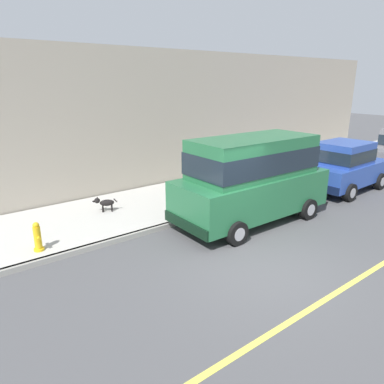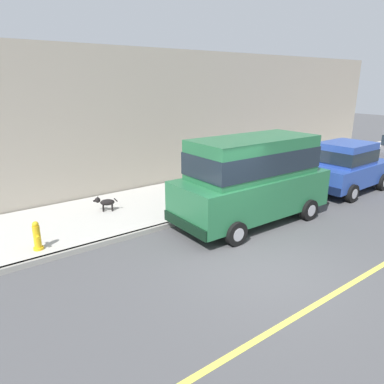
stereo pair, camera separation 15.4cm
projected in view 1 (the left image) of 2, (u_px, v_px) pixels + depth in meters
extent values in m
plane|color=#4C4C4F|center=(265.00, 266.00, 8.12)|extent=(80.00, 80.00, 0.00)
cube|color=gray|center=(182.00, 221.00, 10.51)|extent=(0.16, 64.00, 0.14)
cube|color=#B7B5AD|center=(150.00, 205.00, 11.88)|extent=(3.60, 64.00, 0.14)
cube|color=#E0D64C|center=(328.00, 298.00, 6.90)|extent=(0.12, 57.60, 0.01)
cube|color=#23663D|center=(252.00, 193.00, 10.49)|extent=(1.96, 4.82, 1.10)
cube|color=#23663D|center=(254.00, 156.00, 10.17)|extent=(1.72, 3.82, 1.10)
cube|color=#19232D|center=(253.00, 159.00, 10.19)|extent=(1.76, 3.86, 0.61)
cube|color=black|center=(300.00, 192.00, 11.96)|extent=(1.86, 0.22, 0.28)
cube|color=black|center=(187.00, 224.00, 9.27)|extent=(1.86, 0.22, 0.28)
cylinder|color=black|center=(261.00, 194.00, 12.24)|extent=(0.23, 0.64, 0.64)
cylinder|color=#9E9EA3|center=(261.00, 194.00, 12.24)|extent=(0.24, 0.35, 0.35)
cylinder|color=black|center=(308.00, 209.00, 10.79)|extent=(0.23, 0.64, 0.64)
cylinder|color=#9E9EA3|center=(308.00, 209.00, 10.79)|extent=(0.24, 0.35, 0.35)
cylinder|color=black|center=(192.00, 212.00, 10.53)|extent=(0.23, 0.64, 0.64)
cylinder|color=#9E9EA3|center=(192.00, 212.00, 10.53)|extent=(0.24, 0.35, 0.35)
cylinder|color=black|center=(237.00, 233.00, 9.08)|extent=(0.23, 0.64, 0.64)
cylinder|color=#9E9EA3|center=(237.00, 233.00, 9.08)|extent=(0.24, 0.35, 0.35)
cube|color=#EAEACC|center=(288.00, 172.00, 12.26)|extent=(0.28, 0.08, 0.14)
cube|color=#EAEACC|center=(318.00, 179.00, 11.36)|extent=(0.28, 0.08, 0.14)
cube|color=#28479E|center=(345.00, 172.00, 13.61)|extent=(1.83, 3.75, 0.76)
cube|color=#28479E|center=(344.00, 153.00, 13.23)|extent=(1.57, 1.94, 0.80)
cube|color=#19232D|center=(344.00, 154.00, 13.24)|extent=(1.60, 1.98, 0.44)
cube|color=#0E1837|center=(366.00, 171.00, 14.77)|extent=(1.69, 0.25, 0.28)
cube|color=#0E1837|center=(318.00, 187.00, 12.59)|extent=(1.69, 0.25, 0.28)
cylinder|color=black|center=(338.00, 173.00, 15.05)|extent=(0.24, 0.65, 0.64)
cylinder|color=#9E9EA3|center=(338.00, 173.00, 15.05)|extent=(0.25, 0.36, 0.35)
cylinder|color=black|center=(380.00, 181.00, 13.78)|extent=(0.24, 0.65, 0.64)
cylinder|color=#9E9EA3|center=(380.00, 181.00, 13.78)|extent=(0.25, 0.36, 0.35)
cylinder|color=black|center=(307.00, 182.00, 13.66)|extent=(0.24, 0.65, 0.64)
cylinder|color=#9E9EA3|center=(307.00, 182.00, 13.66)|extent=(0.25, 0.36, 0.35)
cylinder|color=black|center=(350.00, 192.00, 12.39)|extent=(0.24, 0.65, 0.64)
cylinder|color=#9E9EA3|center=(350.00, 192.00, 12.39)|extent=(0.25, 0.36, 0.35)
cube|color=#EAEACC|center=(355.00, 160.00, 15.08)|extent=(0.28, 0.09, 0.14)
cube|color=#EAEACC|center=(381.00, 165.00, 14.29)|extent=(0.28, 0.09, 0.14)
cube|color=#252527|center=(380.00, 166.00, 15.63)|extent=(1.77, 0.26, 0.28)
cylinder|color=black|center=(370.00, 163.00, 16.82)|extent=(0.24, 0.65, 0.64)
cylinder|color=#9E9EA3|center=(370.00, 163.00, 16.82)|extent=(0.25, 0.36, 0.35)
ellipsoid|color=black|center=(107.00, 203.00, 11.05)|extent=(0.37, 0.48, 0.20)
cylinder|color=black|center=(103.00, 209.00, 11.02)|extent=(0.05, 0.05, 0.18)
cylinder|color=black|center=(103.00, 208.00, 11.13)|extent=(0.05, 0.05, 0.18)
cylinder|color=black|center=(112.00, 209.00, 11.07)|extent=(0.05, 0.05, 0.18)
cylinder|color=black|center=(112.00, 208.00, 11.18)|extent=(0.05, 0.05, 0.18)
sphere|color=black|center=(97.00, 201.00, 10.96)|extent=(0.17, 0.17, 0.17)
ellipsoid|color=black|center=(94.00, 201.00, 10.95)|extent=(0.11, 0.13, 0.06)
cone|color=black|center=(97.00, 198.00, 10.89)|extent=(0.06, 0.06, 0.07)
cone|color=black|center=(97.00, 197.00, 10.98)|extent=(0.06, 0.06, 0.07)
cylinder|color=black|center=(115.00, 200.00, 11.08)|extent=(0.08, 0.12, 0.13)
cylinder|color=gold|center=(39.00, 249.00, 8.54)|extent=(0.24, 0.24, 0.06)
cylinder|color=gold|center=(38.00, 238.00, 8.45)|extent=(0.17, 0.17, 0.55)
sphere|color=gold|center=(36.00, 225.00, 8.36)|extent=(0.15, 0.15, 0.15)
cylinder|color=gold|center=(36.00, 235.00, 8.54)|extent=(0.10, 0.07, 0.07)
cylinder|color=gold|center=(39.00, 238.00, 8.35)|extent=(0.10, 0.07, 0.07)
cube|color=#9E9384|center=(227.00, 115.00, 15.84)|extent=(0.50, 20.00, 5.17)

